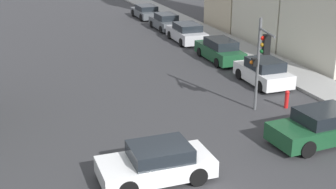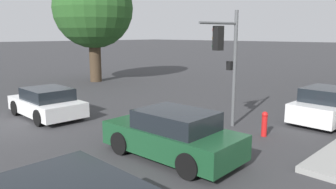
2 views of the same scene
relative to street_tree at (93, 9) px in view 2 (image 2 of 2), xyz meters
name	(u,v)px [view 2 (image 2 of 2)]	position (x,y,z in m)	size (l,w,h in m)	color
ground_plane	(4,127)	(8.35, -9.85, -5.54)	(300.00, 300.00, 0.00)	#333335
street_tree	(93,9)	(0.00, 0.00, 0.00)	(6.01, 6.01, 8.59)	#423323
traffic_signal	(226,53)	(14.63, -3.73, -2.58)	(0.54, 2.02, 4.56)	#515456
crossing_car_1	(47,103)	(7.99, -7.84, -4.90)	(4.10, 2.09, 1.32)	silver
crossing_car_2	(173,135)	(15.38, -7.47, -4.84)	(4.36, 2.12, 1.46)	#194728
parked_car_0	(327,106)	(17.24, -0.04, -4.84)	(1.99, 3.90, 1.48)	silver
fire_hydrant	(264,123)	(16.34, -3.66, -5.05)	(0.22, 0.22, 0.92)	red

